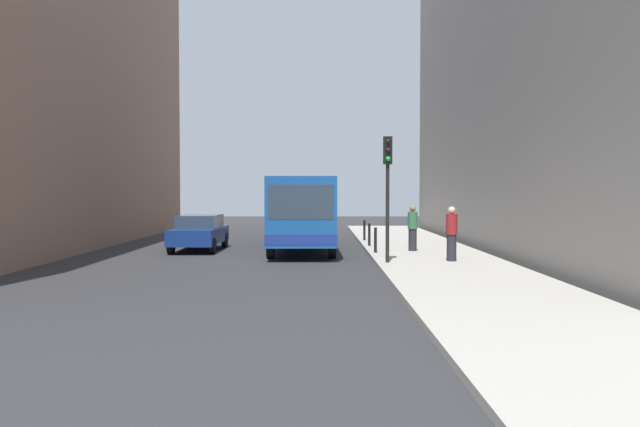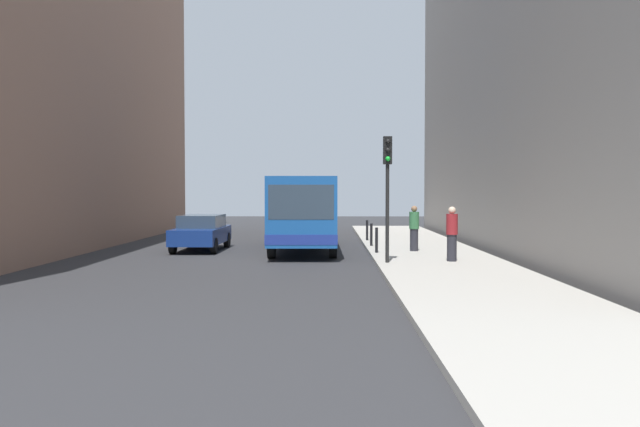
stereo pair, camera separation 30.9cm
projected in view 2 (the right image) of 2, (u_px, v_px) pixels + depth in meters
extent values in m
plane|color=#2D2D30|center=(284.00, 259.00, 23.78)|extent=(80.00, 80.00, 0.00)
cube|color=#ADA89E|center=(432.00, 257.00, 23.70)|extent=(4.40, 40.00, 0.15)
cube|color=#936B56|center=(18.00, 45.00, 27.64)|extent=(7.00, 32.00, 17.27)
cube|color=gray|center=(564.00, 61.00, 27.34)|extent=(7.00, 32.00, 15.81)
cube|color=#19519E|center=(304.00, 208.00, 27.94)|extent=(2.71, 11.05, 2.50)
cube|color=navy|center=(304.00, 230.00, 27.97)|extent=(2.73, 11.07, 0.36)
cube|color=#2D3D4C|center=(301.00, 202.00, 22.45)|extent=(2.26, 0.10, 1.20)
cube|color=#2D3D4C|center=(304.00, 200.00, 28.42)|extent=(2.70, 9.45, 1.00)
cylinder|color=black|center=(333.00, 245.00, 24.09)|extent=(0.30, 1.01, 1.00)
cylinder|color=black|center=(271.00, 245.00, 24.08)|extent=(0.30, 1.01, 1.00)
cylinder|color=black|center=(329.00, 232.00, 31.88)|extent=(0.30, 1.01, 1.00)
cylinder|color=black|center=(283.00, 232.00, 31.87)|extent=(0.30, 1.01, 1.00)
cube|color=navy|center=(201.00, 235.00, 27.29)|extent=(1.86, 4.43, 0.64)
cube|color=#2D3D4C|center=(202.00, 221.00, 27.42)|extent=(1.64, 2.49, 0.52)
cylinder|color=black|center=(214.00, 246.00, 25.78)|extent=(0.23, 0.64, 0.64)
cylinder|color=black|center=(173.00, 246.00, 25.82)|extent=(0.23, 0.64, 0.64)
cylinder|color=black|center=(227.00, 240.00, 28.77)|extent=(0.23, 0.64, 0.64)
cylinder|color=black|center=(190.00, 240.00, 28.82)|extent=(0.23, 0.64, 0.64)
cube|color=silver|center=(301.00, 221.00, 39.79)|extent=(1.96, 4.46, 0.64)
cube|color=#2D3D4C|center=(301.00, 212.00, 39.91)|extent=(1.69, 2.52, 0.52)
cylinder|color=black|center=(313.00, 228.00, 38.26)|extent=(0.24, 0.65, 0.64)
cylinder|color=black|center=(285.00, 228.00, 38.34)|extent=(0.24, 0.65, 0.64)
cylinder|color=black|center=(315.00, 225.00, 41.25)|extent=(0.24, 0.65, 0.64)
cylinder|color=black|center=(290.00, 225.00, 41.33)|extent=(0.24, 0.65, 0.64)
cylinder|color=black|center=(387.00, 213.00, 21.27)|extent=(0.12, 0.12, 3.20)
cube|color=black|center=(388.00, 150.00, 21.20)|extent=(0.28, 0.24, 0.90)
sphere|color=black|center=(388.00, 141.00, 21.06)|extent=(0.16, 0.16, 0.16)
sphere|color=black|center=(388.00, 150.00, 21.07)|extent=(0.16, 0.16, 0.16)
sphere|color=green|center=(388.00, 159.00, 21.08)|extent=(0.16, 0.16, 0.16)
cylinder|color=black|center=(377.00, 240.00, 24.71)|extent=(0.11, 0.11, 0.95)
cylinder|color=black|center=(371.00, 235.00, 27.80)|extent=(0.11, 0.11, 0.95)
cylinder|color=black|center=(367.00, 230.00, 30.89)|extent=(0.11, 0.11, 0.95)
cylinder|color=#26262D|center=(452.00, 248.00, 21.71)|extent=(0.32, 0.32, 0.89)
cylinder|color=maroon|center=(452.00, 224.00, 21.68)|extent=(0.38, 0.38, 0.68)
sphere|color=beige|center=(452.00, 210.00, 21.66)|extent=(0.24, 0.24, 0.24)
cylinder|color=#26262D|center=(414.00, 240.00, 25.43)|extent=(0.32, 0.32, 0.86)
cylinder|color=#336B3F|center=(414.00, 220.00, 25.41)|extent=(0.38, 0.38, 0.66)
sphere|color=#8C6647|center=(414.00, 209.00, 25.39)|extent=(0.24, 0.24, 0.24)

